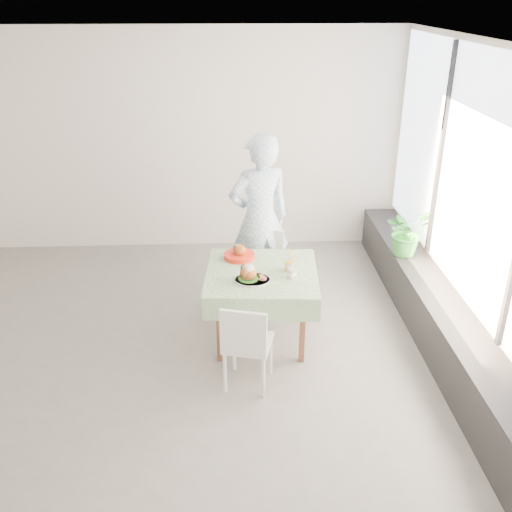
{
  "coord_description": "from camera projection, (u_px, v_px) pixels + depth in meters",
  "views": [
    {
      "loc": [
        0.81,
        -4.68,
        3.17
      ],
      "look_at": [
        1.04,
        0.18,
        0.88
      ],
      "focal_mm": 40.0,
      "sensor_mm": 36.0,
      "label": 1
    }
  ],
  "objects": [
    {
      "name": "second_dish",
      "position": [
        239.0,
        254.0,
        5.65
      ],
      "size": [
        0.3,
        0.3,
        0.14
      ],
      "color": "red",
      "rests_on": "cafe_table"
    },
    {
      "name": "diner",
      "position": [
        259.0,
        220.0,
        6.09
      ],
      "size": [
        0.79,
        0.63,
        1.87
      ],
      "primitive_type": "imported",
      "rotation": [
        0.0,
        0.0,
        3.45
      ],
      "color": "#90C1E7",
      "rests_on": "ground"
    },
    {
      "name": "juice_cup_orange",
      "position": [
        289.0,
        265.0,
        5.38
      ],
      "size": [
        0.09,
        0.09,
        0.26
      ],
      "color": "white",
      "rests_on": "cafe_table"
    },
    {
      "name": "window_ledge",
      "position": [
        437.0,
        319.0,
        5.56
      ],
      "size": [
        0.4,
        4.8,
        0.5
      ],
      "primitive_type": "cube",
      "color": "black",
      "rests_on": "ground"
    },
    {
      "name": "window_pane",
      "position": [
        478.0,
        181.0,
        4.97
      ],
      "size": [
        0.01,
        4.8,
        2.18
      ],
      "primitive_type": "cube",
      "color": "#D1E0F9",
      "rests_on": "ground"
    },
    {
      "name": "potted_plant",
      "position": [
        407.0,
        231.0,
        6.22
      ],
      "size": [
        0.62,
        0.59,
        0.54
      ],
      "primitive_type": "imported",
      "rotation": [
        0.0,
        0.0,
        0.45
      ],
      "color": "#2C7B29",
      "rests_on": "window_ledge"
    },
    {
      "name": "chair_near",
      "position": [
        248.0,
        359.0,
        4.94
      ],
      "size": [
        0.47,
        0.47,
        0.83
      ],
      "color": "white",
      "rests_on": "ground"
    },
    {
      "name": "juice_cup_lemonade",
      "position": [
        292.0,
        272.0,
        5.25
      ],
      "size": [
        0.09,
        0.09,
        0.24
      ],
      "color": "white",
      "rests_on": "cafe_table"
    },
    {
      "name": "wall_front",
      "position": [
        63.0,
        402.0,
        2.69
      ],
      "size": [
        6.0,
        0.02,
        2.8
      ],
      "primitive_type": "cube",
      "color": "white",
      "rests_on": "ground"
    },
    {
      "name": "cafe_table",
      "position": [
        261.0,
        298.0,
        5.51
      ],
      "size": [
        1.11,
        1.11,
        0.74
      ],
      "color": "brown",
      "rests_on": "ground"
    },
    {
      "name": "wall_back",
      "position": [
        165.0,
        143.0,
        7.21
      ],
      "size": [
        6.0,
        0.02,
        2.8
      ],
      "primitive_type": "cube",
      "color": "white",
      "rests_on": "ground"
    },
    {
      "name": "chair_far",
      "position": [
        262.0,
        284.0,
        6.18
      ],
      "size": [
        0.5,
        0.5,
        0.84
      ],
      "color": "white",
      "rests_on": "ground"
    },
    {
      "name": "floor",
      "position": [
        150.0,
        348.0,
        5.54
      ],
      "size": [
        6.0,
        6.0,
        0.0
      ],
      "primitive_type": "plane",
      "color": "slate",
      "rests_on": "ground"
    },
    {
      "name": "ceiling",
      "position": [
        121.0,
        42.0,
        4.35
      ],
      "size": [
        6.0,
        6.0,
        0.0
      ],
      "primitive_type": "plane",
      "rotation": [
        3.14,
        0.0,
        0.0
      ],
      "color": "white",
      "rests_on": "ground"
    },
    {
      "name": "main_dish",
      "position": [
        250.0,
        276.0,
        5.19
      ],
      "size": [
        0.33,
        0.33,
        0.17
      ],
      "color": "white",
      "rests_on": "cafe_table"
    },
    {
      "name": "wall_right",
      "position": [
        476.0,
        208.0,
        5.08
      ],
      "size": [
        0.02,
        5.0,
        2.8
      ],
      "primitive_type": "cube",
      "color": "white",
      "rests_on": "ground"
    }
  ]
}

